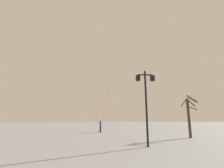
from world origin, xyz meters
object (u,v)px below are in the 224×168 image
at_px(kite_train, 107,95).
at_px(bare_tree, 189,116).
at_px(twin_lantern_lamp_post, 146,93).
at_px(kite_flyer, 101,126).

xyz_separation_m(kite_train, bare_tree, (7.85, -17.99, -4.68)).
relative_size(twin_lantern_lamp_post, bare_tree, 1.24).
bearing_deg(kite_flyer, bare_tree, -122.57).
bearing_deg(twin_lantern_lamp_post, kite_train, 95.50).
height_order(kite_train, bare_tree, kite_train).
height_order(twin_lantern_lamp_post, kite_train, kite_train).
bearing_deg(bare_tree, kite_flyer, 141.02).
bearing_deg(kite_train, bare_tree, -66.43).
height_order(kite_train, kite_flyer, kite_train).
distance_m(kite_flyer, bare_tree, 11.66).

